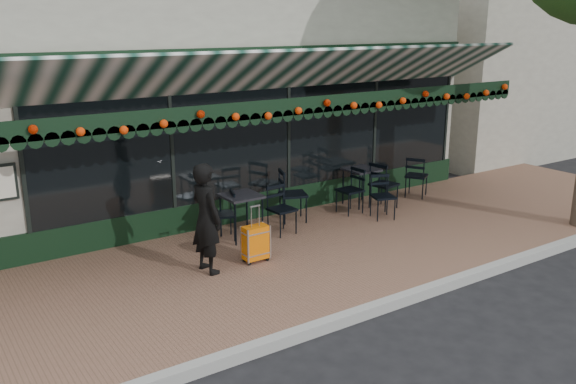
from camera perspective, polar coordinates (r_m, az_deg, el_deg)
ground at (r=8.43m, az=7.39°, el=-11.15°), size 80.00×80.00×0.00m
sidewalk at (r=9.84m, az=-0.31°, el=-6.48°), size 18.00×4.00×0.15m
curb at (r=8.34m, az=7.78°, el=-10.89°), size 18.00×0.16×0.15m
restaurant_building at (r=14.42m, az=-13.47°, el=9.22°), size 12.00×9.60×4.50m
neighbor_building_right at (r=22.64m, az=19.40°, el=11.28°), size 12.00×8.00×4.80m
woman at (r=9.07m, az=-7.65°, el=-2.45°), size 0.47×0.65×1.67m
suitcase at (r=9.53m, az=-3.05°, el=-4.79°), size 0.40×0.22×0.91m
cafe_table_a at (r=12.45m, az=6.88°, el=1.84°), size 0.62×0.62×0.76m
cafe_table_b at (r=10.45m, az=-4.42°, el=-0.67°), size 0.63×0.63×0.78m
chair_a_left at (r=11.95m, az=5.81°, el=0.11°), size 0.46×0.46×0.90m
chair_a_right at (r=12.34m, az=8.96°, el=0.66°), size 0.56×0.56×0.96m
chair_a_front at (r=11.70m, az=8.88°, el=-0.47°), size 0.53×0.53×0.84m
chair_a_extra at (r=13.31m, az=11.94°, el=1.45°), size 0.62×0.62×0.89m
chair_b_left at (r=10.52m, az=-6.18°, el=-2.15°), size 0.54×0.54×0.86m
chair_b_right at (r=11.41m, az=0.47°, el=-0.27°), size 0.65×0.65×1.00m
chair_b_front at (r=10.73m, az=-0.57°, el=-1.69°), size 0.47×0.47×0.87m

